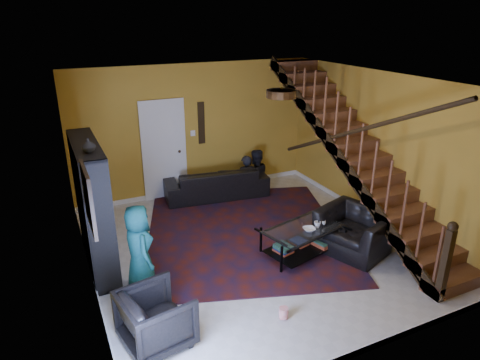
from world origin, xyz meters
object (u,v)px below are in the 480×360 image
object	(u,v)px
bookshelf	(94,208)
coffee_table	(303,239)
armchair_left	(156,319)
sofa	(216,182)
armchair_right	(355,231)

from	to	relation	value
bookshelf	coffee_table	size ratio (longest dim) A/B	1.43
armchair_left	coffee_table	size ratio (longest dim) A/B	0.56
bookshelf	sofa	world-z (taller)	bookshelf
bookshelf	coffee_table	xyz separation A→B (m)	(3.06, -1.15, -0.69)
bookshelf	sofa	distance (m)	3.24
armchair_left	armchair_right	size ratio (longest dim) A/B	0.71
coffee_table	bookshelf	bearing A→B (deg)	159.42
bookshelf	armchair_right	distance (m)	4.20
sofa	armchair_right	bearing A→B (deg)	118.76
sofa	armchair_right	distance (m)	3.34
armchair_left	coffee_table	distance (m)	2.88
sofa	armchair_left	bearing A→B (deg)	66.13
bookshelf	coffee_table	bearing A→B (deg)	-20.58
bookshelf	coffee_table	world-z (taller)	bookshelf
sofa	armchair_left	world-z (taller)	armchair_left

